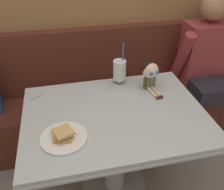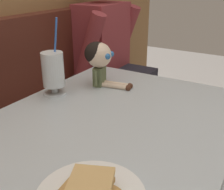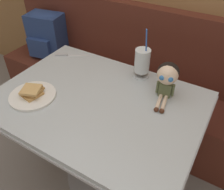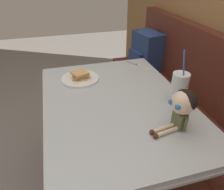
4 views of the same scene
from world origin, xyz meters
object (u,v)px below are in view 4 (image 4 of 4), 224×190
at_px(milkshake_glass, 179,87).
at_px(backpack, 147,49).
at_px(toast_plate, 80,77).
at_px(butter_knife, 135,64).
at_px(seated_doll, 182,105).

height_order(milkshake_glass, backpack, milkshake_glass).
relative_size(toast_plate, butter_knife, 1.18).
bearing_deg(butter_knife, seated_doll, -5.06).
xyz_separation_m(butter_knife, seated_doll, (0.74, -0.07, 0.12)).
bearing_deg(toast_plate, backpack, 129.60).
xyz_separation_m(milkshake_glass, butter_knife, (-0.55, -0.04, -0.10)).
relative_size(seated_doll, backpack, 0.56).
height_order(milkshake_glass, seated_doll, milkshake_glass).
bearing_deg(milkshake_glass, butter_knife, -176.30).
distance_m(toast_plate, seated_doll, 0.73).
bearing_deg(backpack, toast_plate, -50.40).
bearing_deg(seated_doll, backpack, 162.77).
distance_m(toast_plate, backpack, 0.99).
distance_m(milkshake_glass, seated_doll, 0.21).
bearing_deg(toast_plate, butter_knife, 106.18).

